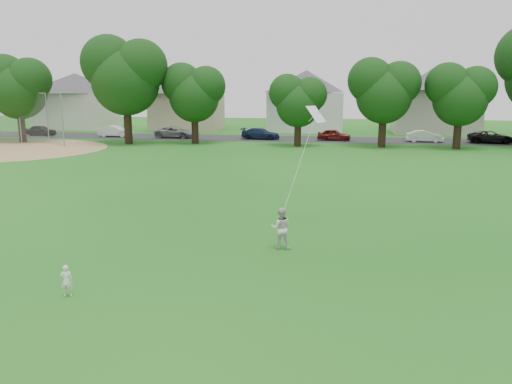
% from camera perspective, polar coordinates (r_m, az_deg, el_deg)
% --- Properties ---
extents(ground, '(160.00, 160.00, 0.00)m').
position_cam_1_polar(ground, '(15.37, -7.73, -9.73)').
color(ground, '#145A16').
rests_on(ground, ground).
extents(street, '(90.00, 7.00, 0.01)m').
position_cam_1_polar(street, '(56.08, 4.98, 6.05)').
color(street, '#2D2D30').
rests_on(street, ground).
extents(dirt_infield, '(18.00, 18.00, 0.02)m').
position_cam_1_polar(dirt_infield, '(51.81, -26.56, 4.38)').
color(dirt_infield, '#9E7F51').
rests_on(dirt_infield, ground).
extents(toddler, '(0.38, 0.31, 0.91)m').
position_cam_1_polar(toddler, '(14.76, -20.84, -9.46)').
color(toddler, white).
rests_on(toddler, ground).
extents(older_boy, '(0.79, 0.64, 1.50)m').
position_cam_1_polar(older_boy, '(17.71, 2.86, -4.15)').
color(older_boy, silver).
rests_on(older_boy, ground).
extents(kite, '(0.96, 2.28, 5.06)m').
position_cam_1_polar(kite, '(18.94, 5.01, 3.31)').
color(kite, white).
rests_on(kite, ground).
extents(baseball_backstop, '(11.62, 2.48, 5.08)m').
position_cam_1_polar(baseball_backstop, '(56.42, -25.72, 7.56)').
color(baseball_backstop, gray).
rests_on(baseball_backstop, ground).
extents(tree_row, '(81.27, 10.22, 11.75)m').
position_cam_1_polar(tree_row, '(49.45, 5.88, 12.80)').
color(tree_row, black).
rests_on(tree_row, ground).
extents(parked_cars, '(64.72, 2.28, 1.28)m').
position_cam_1_polar(parked_cars, '(55.06, 4.61, 6.60)').
color(parked_cars, black).
rests_on(parked_cars, ground).
extents(house_row, '(77.63, 14.26, 9.79)m').
position_cam_1_polar(house_row, '(65.76, 6.04, 11.06)').
color(house_row, silver).
rests_on(house_row, ground).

